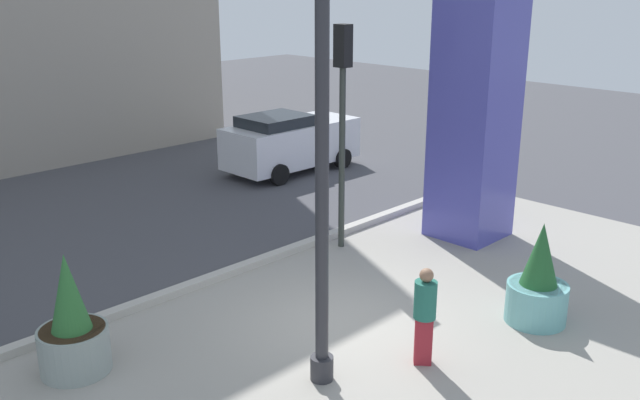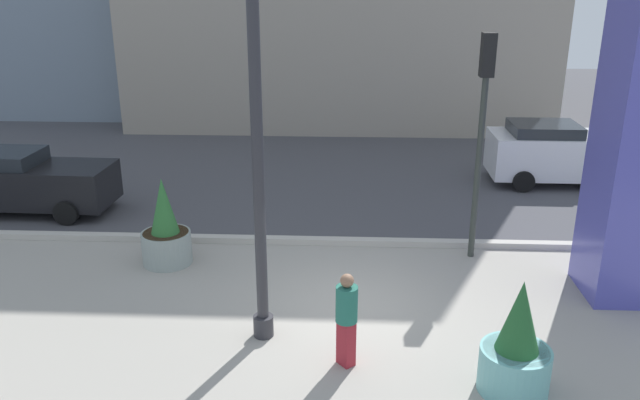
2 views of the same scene
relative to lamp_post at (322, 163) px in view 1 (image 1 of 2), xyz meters
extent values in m
plane|color=#47474C|center=(1.54, 5.03, -3.47)|extent=(60.00, 60.00, 0.00)
cube|color=#9E998E|center=(1.54, -0.97, -3.47)|extent=(18.00, 10.00, 0.02)
cube|color=#B7B2A8|center=(1.54, 4.15, -3.39)|extent=(18.00, 0.24, 0.16)
cylinder|color=#2D2D33|center=(0.00, 0.00, -3.27)|extent=(0.36, 0.36, 0.40)
cylinder|color=#2D2D33|center=(0.00, 0.00, -0.07)|extent=(0.20, 0.20, 6.80)
cube|color=#4C4CAD|center=(7.04, 2.00, -0.27)|extent=(1.56, 1.56, 6.41)
cylinder|color=#6BB2B2|center=(4.09, -1.39, -3.10)|extent=(1.09, 1.09, 0.74)
cylinder|color=#382819|center=(4.09, -1.39, -2.75)|extent=(1.00, 1.00, 0.04)
cone|color=#235B2D|center=(4.09, -1.39, -2.16)|extent=(0.66, 0.66, 1.15)
cylinder|color=gray|center=(-2.56, 2.94, -3.10)|extent=(1.10, 1.10, 0.74)
cylinder|color=#382819|center=(-2.56, 2.94, -2.75)|extent=(1.01, 1.01, 0.04)
cone|color=#2D6B33|center=(-2.56, 2.94, -2.10)|extent=(0.62, 0.62, 1.25)
cylinder|color=#333833|center=(4.31, 3.63, -1.42)|extent=(0.14, 0.14, 4.12)
cube|color=black|center=(4.31, 3.63, 1.09)|extent=(0.28, 0.32, 0.90)
sphere|color=red|center=(4.31, 3.80, 1.09)|extent=(0.18, 0.18, 0.18)
cube|color=silver|center=(8.06, 9.31, -2.56)|extent=(4.45, 1.91, 1.27)
cube|color=#1E2328|center=(7.39, 9.32, -1.76)|extent=(2.01, 1.67, 0.33)
cylinder|color=black|center=(9.44, 10.24, -3.15)|extent=(0.64, 0.22, 0.64)
cylinder|color=black|center=(9.42, 8.36, -3.15)|extent=(0.64, 0.22, 0.64)
cylinder|color=black|center=(6.69, 10.26, -3.15)|extent=(0.64, 0.22, 0.64)
cylinder|color=black|center=(6.67, 8.38, -3.15)|extent=(0.64, 0.22, 0.64)
cube|color=maroon|center=(1.48, -0.82, -3.06)|extent=(0.33, 0.34, 0.82)
cylinder|color=#236656|center=(1.48, -0.82, -2.34)|extent=(0.51, 0.51, 0.62)
sphere|color=#8C664C|center=(1.48, -0.82, -1.92)|extent=(0.22, 0.22, 0.22)
camera|label=1|loc=(-6.79, -6.70, 2.52)|focal=39.42mm
camera|label=2|loc=(1.50, -9.90, 2.67)|focal=35.69mm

